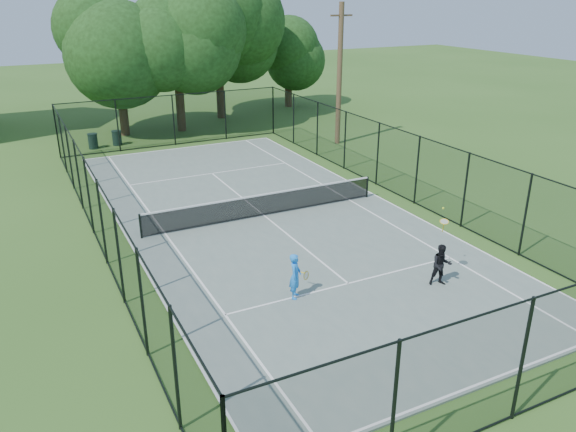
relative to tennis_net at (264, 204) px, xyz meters
name	(u,v)px	position (x,y,z in m)	size (l,w,h in m)	color
ground	(264,217)	(0.00, 0.00, -0.58)	(120.00, 120.00, 0.00)	#33591E
tennis_court	(264,216)	(0.00, 0.00, -0.55)	(11.00, 24.00, 0.06)	slate
tennis_net	(264,204)	(0.00, 0.00, 0.00)	(10.08, 0.08, 0.95)	black
fence	(264,182)	(0.00, 0.00, 0.92)	(13.10, 26.10, 3.00)	black
tree_near_left	(116,44)	(-2.16, 16.90, 5.02)	(6.97, 6.97, 9.09)	#332114
tree_near_mid	(177,53)	(1.43, 16.46, 4.41)	(6.20, 6.20, 8.11)	#332114
tree_near_right	(217,32)	(5.19, 19.16, 5.41)	(6.82, 6.82, 9.41)	#332114
tree_far_right	(288,56)	(11.50, 20.82, 3.31)	(4.75, 4.75, 6.28)	#332114
trash_bin_left	(93,141)	(-4.53, 14.31, -0.13)	(0.58, 0.58, 0.89)	black
trash_bin_right	(117,138)	(-3.13, 14.51, -0.13)	(0.58, 0.58, 0.88)	black
utility_pole	(339,74)	(8.92, 9.00, 3.51)	(1.40, 0.30, 8.06)	#4C3823
player_blue	(295,276)	(-1.87, -6.39, 0.19)	(0.88, 0.62, 1.42)	#1C80EE
player_black	(441,265)	(2.52, -7.71, 0.16)	(0.90, 1.09, 2.27)	black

